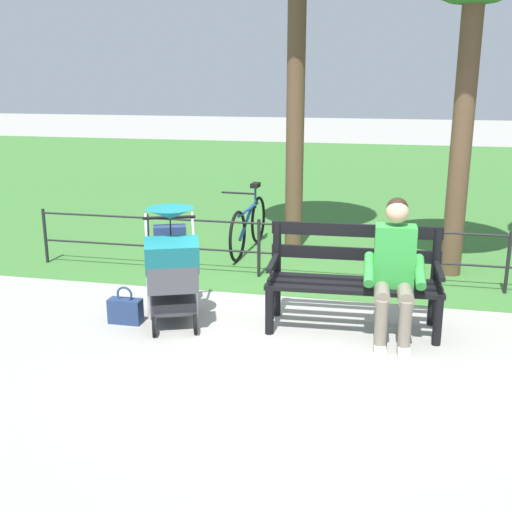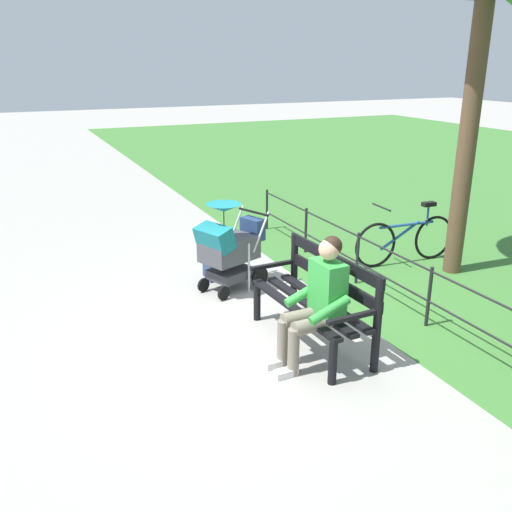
{
  "view_description": "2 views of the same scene",
  "coord_description": "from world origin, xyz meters",
  "px_view_note": "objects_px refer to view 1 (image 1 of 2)",
  "views": [
    {
      "loc": [
        -0.82,
        5.59,
        2.32
      ],
      "look_at": [
        0.38,
        0.13,
        0.71
      ],
      "focal_mm": 44.51,
      "sensor_mm": 36.0,
      "label": 1
    },
    {
      "loc": [
        -5.02,
        2.63,
        2.81
      ],
      "look_at": [
        0.51,
        0.12,
        0.66
      ],
      "focal_mm": 39.18,
      "sensor_mm": 36.0,
      "label": 2
    }
  ],
  "objects_px": {
    "person_on_bench": "(394,267)",
    "stroller": "(172,265)",
    "bicycle": "(249,225)",
    "handbag": "(125,310)",
    "park_bench": "(354,273)"
  },
  "relations": [
    {
      "from": "stroller",
      "to": "handbag",
      "type": "relative_size",
      "value": 3.11
    },
    {
      "from": "park_bench",
      "to": "person_on_bench",
      "type": "distance_m",
      "value": 0.45
    },
    {
      "from": "person_on_bench",
      "to": "handbag",
      "type": "distance_m",
      "value": 2.57
    },
    {
      "from": "stroller",
      "to": "handbag",
      "type": "bearing_deg",
      "value": 9.65
    },
    {
      "from": "park_bench",
      "to": "stroller",
      "type": "bearing_deg",
      "value": 10.49
    },
    {
      "from": "person_on_bench",
      "to": "stroller",
      "type": "relative_size",
      "value": 1.11
    },
    {
      "from": "park_bench",
      "to": "person_on_bench",
      "type": "relative_size",
      "value": 1.27
    },
    {
      "from": "park_bench",
      "to": "person_on_bench",
      "type": "bearing_deg",
      "value": 148.47
    },
    {
      "from": "stroller",
      "to": "park_bench",
      "type": "bearing_deg",
      "value": -169.51
    },
    {
      "from": "handbag",
      "to": "person_on_bench",
      "type": "bearing_deg",
      "value": -176.19
    },
    {
      "from": "stroller",
      "to": "handbag",
      "type": "height_order",
      "value": "stroller"
    },
    {
      "from": "stroller",
      "to": "bicycle",
      "type": "relative_size",
      "value": 0.69
    },
    {
      "from": "person_on_bench",
      "to": "bicycle",
      "type": "height_order",
      "value": "person_on_bench"
    },
    {
      "from": "bicycle",
      "to": "person_on_bench",
      "type": "bearing_deg",
      "value": 126.5
    },
    {
      "from": "person_on_bench",
      "to": "handbag",
      "type": "xyz_separation_m",
      "value": [
        2.51,
        0.17,
        -0.55
      ]
    }
  ]
}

